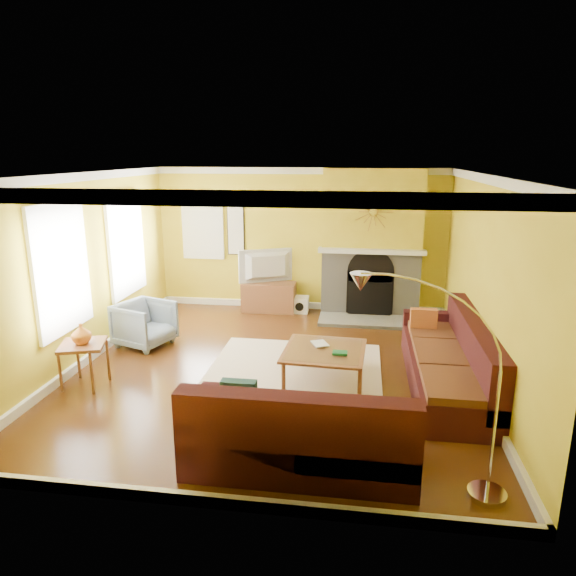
% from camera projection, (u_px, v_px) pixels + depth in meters
% --- Properties ---
extents(floor, '(5.50, 6.00, 0.02)m').
position_uv_depth(floor, '(274.00, 369.00, 7.27)').
color(floor, '#5C3213').
rests_on(floor, ground).
extents(ceiling, '(5.50, 6.00, 0.02)m').
position_uv_depth(ceiling, '(273.00, 173.00, 6.58)').
color(ceiling, white).
rests_on(ceiling, ground).
extents(wall_back, '(5.50, 0.02, 2.70)m').
position_uv_depth(wall_back, '(300.00, 240.00, 9.80)').
color(wall_back, gold).
rests_on(wall_back, ground).
extents(wall_front, '(5.50, 0.02, 2.70)m').
position_uv_depth(wall_front, '(208.00, 364.00, 4.04)').
color(wall_front, gold).
rests_on(wall_front, ground).
extents(wall_left, '(0.02, 6.00, 2.70)m').
position_uv_depth(wall_left, '(83.00, 270.00, 7.31)').
color(wall_left, gold).
rests_on(wall_left, ground).
extents(wall_right, '(0.02, 6.00, 2.70)m').
position_uv_depth(wall_right, '(486.00, 283.00, 6.54)').
color(wall_right, gold).
rests_on(wall_right, ground).
extents(baseboard, '(5.50, 6.00, 0.12)m').
position_uv_depth(baseboard, '(274.00, 365.00, 7.25)').
color(baseboard, white).
rests_on(baseboard, floor).
extents(crown_molding, '(5.50, 6.00, 0.12)m').
position_uv_depth(crown_molding, '(273.00, 179.00, 6.59)').
color(crown_molding, white).
rests_on(crown_molding, ceiling).
extents(window_left_near, '(0.06, 1.22, 1.72)m').
position_uv_depth(window_left_near, '(125.00, 244.00, 8.51)').
color(window_left_near, white).
rests_on(window_left_near, wall_left).
extents(window_left_far, '(0.06, 1.22, 1.72)m').
position_uv_depth(window_left_far, '(60.00, 268.00, 6.69)').
color(window_left_far, white).
rests_on(window_left_far, wall_left).
extents(window_back, '(0.82, 0.06, 1.22)m').
position_uv_depth(window_back, '(203.00, 228.00, 9.97)').
color(window_back, white).
rests_on(window_back, wall_back).
extents(wall_art, '(0.34, 0.04, 1.14)m').
position_uv_depth(wall_art, '(236.00, 226.00, 9.88)').
color(wall_art, white).
rests_on(wall_art, wall_back).
extents(fireplace, '(1.80, 0.40, 2.70)m').
position_uv_depth(fireplace, '(372.00, 243.00, 9.42)').
color(fireplace, gray).
rests_on(fireplace, floor).
extents(mantel, '(1.92, 0.22, 0.08)m').
position_uv_depth(mantel, '(372.00, 251.00, 9.21)').
color(mantel, white).
rests_on(mantel, fireplace).
extents(hearth, '(1.80, 0.70, 0.06)m').
position_uv_depth(hearth, '(369.00, 321.00, 9.23)').
color(hearth, gray).
rests_on(hearth, floor).
extents(sunburst, '(0.70, 0.04, 0.70)m').
position_uv_depth(sunburst, '(373.00, 212.00, 9.04)').
color(sunburst, olive).
rests_on(sunburst, fireplace).
extents(rug, '(2.40, 1.80, 0.02)m').
position_uv_depth(rug, '(297.00, 364.00, 7.42)').
color(rug, beige).
rests_on(rug, floor).
extents(sectional_sofa, '(3.20, 3.88, 0.90)m').
position_uv_depth(sectional_sofa, '(356.00, 365.00, 6.27)').
color(sectional_sofa, '#3D1316').
rests_on(sectional_sofa, floor).
extents(coffee_table, '(1.12, 1.12, 0.42)m').
position_uv_depth(coffee_table, '(324.00, 364.00, 6.91)').
color(coffee_table, white).
rests_on(coffee_table, floor).
extents(media_console, '(1.01, 0.46, 0.56)m').
position_uv_depth(media_console, '(269.00, 297.00, 9.86)').
color(media_console, brown).
rests_on(media_console, floor).
extents(tv, '(1.06, 0.62, 0.64)m').
position_uv_depth(tv, '(269.00, 266.00, 9.71)').
color(tv, black).
rests_on(tv, media_console).
extents(subwoofer, '(0.30, 0.30, 0.30)m').
position_uv_depth(subwoofer, '(300.00, 304.00, 9.81)').
color(subwoofer, white).
rests_on(subwoofer, floor).
extents(armchair, '(0.99, 0.97, 0.71)m').
position_uv_depth(armchair, '(145.00, 324.00, 8.07)').
color(armchair, gray).
rests_on(armchair, floor).
extents(side_table, '(0.67, 0.67, 0.59)m').
position_uv_depth(side_table, '(85.00, 365.00, 6.66)').
color(side_table, brown).
rests_on(side_table, floor).
extents(vase, '(0.26, 0.26, 0.26)m').
position_uv_depth(vase, '(81.00, 334.00, 6.55)').
color(vase, orange).
rests_on(vase, side_table).
extents(book, '(0.28, 0.32, 0.03)m').
position_uv_depth(book, '(313.00, 345.00, 6.97)').
color(book, white).
rests_on(book, coffee_table).
extents(arc_lamp, '(1.28, 0.36, 2.00)m').
position_uv_depth(arc_lamp, '(432.00, 390.00, 4.38)').
color(arc_lamp, silver).
rests_on(arc_lamp, floor).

